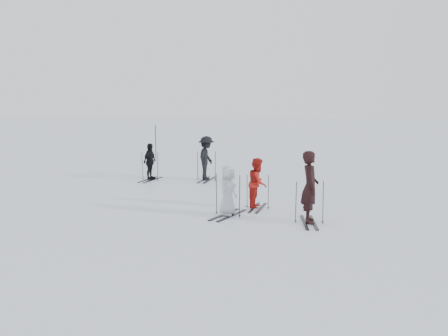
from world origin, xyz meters
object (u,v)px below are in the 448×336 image
at_px(piste_marker, 156,142).
at_px(skier_uphill_left, 150,162).
at_px(skier_red, 258,184).
at_px(skier_grey, 228,191).
at_px(skier_uphill_far, 206,159).
at_px(skier_near_dark, 310,188).

bearing_deg(piste_marker, skier_uphill_left, -78.66).
relative_size(skier_red, skier_uphill_left, 1.03).
xyz_separation_m(skier_grey, skier_uphill_far, (-1.46, 6.14, 0.17)).
distance_m(skier_uphill_left, skier_uphill_far, 2.40).
relative_size(skier_red, skier_uphill_far, 0.86).
xyz_separation_m(skier_near_dark, skier_uphill_far, (-3.82, 6.79, -0.09)).
relative_size(skier_uphill_left, piste_marker, 0.81).
bearing_deg(skier_uphill_far, skier_grey, -157.89).
distance_m(skier_uphill_left, piste_marker, 7.28).
bearing_deg(skier_uphill_far, skier_red, -146.76).
bearing_deg(skier_uphill_far, skier_near_dark, -141.91).
relative_size(skier_uphill_far, piste_marker, 0.97).
height_order(skier_near_dark, skier_uphill_far, skier_near_dark).
bearing_deg(skier_grey, skier_red, -14.67).
distance_m(skier_red, skier_grey, 1.36).
height_order(skier_grey, piste_marker, piste_marker).
bearing_deg(skier_grey, skier_uphill_left, 57.13).
distance_m(skier_near_dark, skier_uphill_far, 7.79).
relative_size(skier_grey, skier_uphill_far, 0.81).
xyz_separation_m(skier_near_dark, skier_grey, (-2.36, 0.65, -0.26)).
distance_m(skier_red, skier_uphill_far, 5.58).
xyz_separation_m(skier_uphill_left, piste_marker, (-1.43, 7.14, 0.18)).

